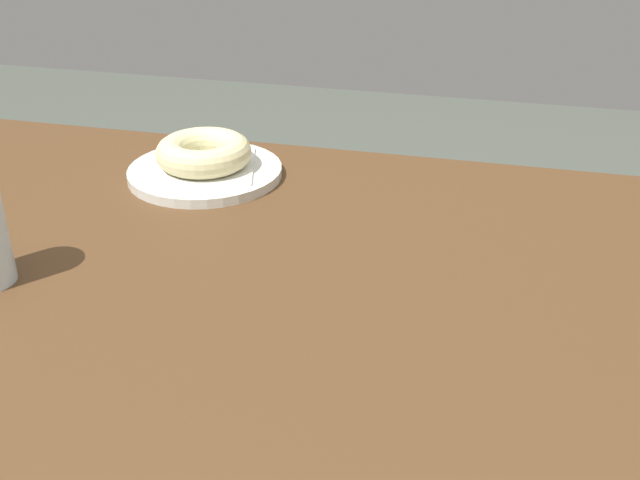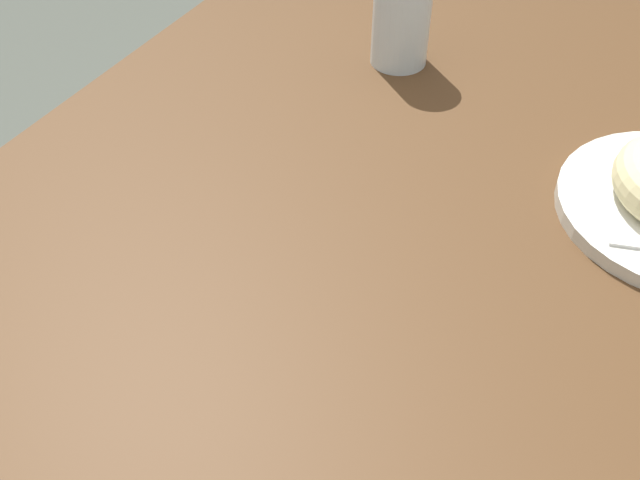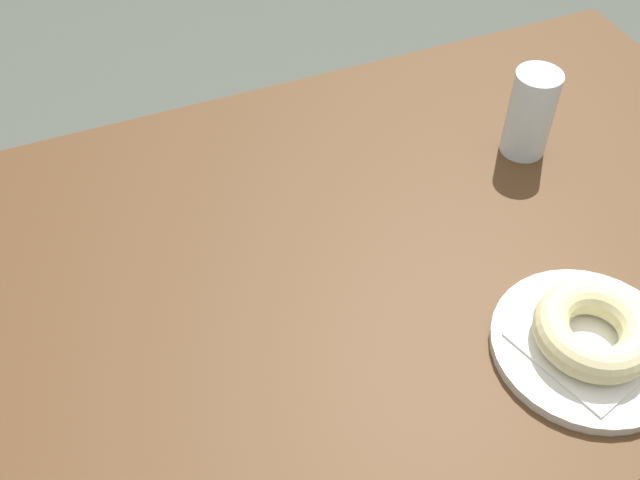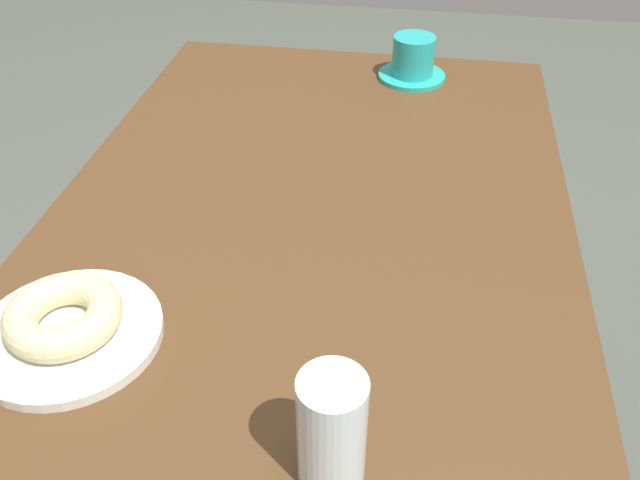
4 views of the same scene
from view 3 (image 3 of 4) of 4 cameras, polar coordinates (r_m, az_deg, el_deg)
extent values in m
cube|color=#4D321B|center=(0.90, 0.82, -2.56)|extent=(1.26, 0.71, 0.04)
cylinder|color=#452F0F|center=(1.55, 16.42, 2.06)|extent=(0.05, 0.05, 0.69)
cylinder|color=silver|center=(0.85, 19.55, -7.57)|extent=(0.20, 0.20, 0.01)
cube|color=white|center=(0.84, 19.68, -7.26)|extent=(0.16, 0.16, 0.00)
torus|color=beige|center=(0.83, 20.02, -6.44)|extent=(0.12, 0.12, 0.04)
cylinder|color=silver|center=(1.03, 15.62, 9.22)|extent=(0.06, 0.06, 0.12)
camera|label=1|loc=(1.22, -22.57, 31.98)|focal=43.28mm
camera|label=2|loc=(0.46, -31.83, 6.43)|focal=41.24mm
camera|label=4|loc=(1.13, 37.88, 33.40)|focal=38.23mm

